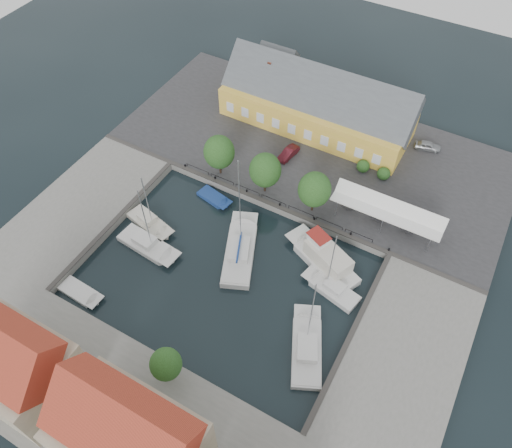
{
  "coord_description": "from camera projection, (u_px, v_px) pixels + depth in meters",
  "views": [
    {
      "loc": [
        19.47,
        -28.75,
        50.17
      ],
      "look_at": [
        0.0,
        6.0,
        1.5
      ],
      "focal_mm": 35.0,
      "sensor_mm": 36.0,
      "label": 1
    }
  ],
  "objects": [
    {
      "name": "ground",
      "position": [
        232.0,
        265.0,
        60.74
      ],
      "size": [
        140.0,
        140.0,
        0.0
      ],
      "primitive_type": "plane",
      "color": "black",
      "rests_on": "ground"
    },
    {
      "name": "south_bank",
      "position": [
        121.0,
        417.0,
        48.75
      ],
      "size": [
        56.0,
        14.0,
        1.0
      ],
      "primitive_type": "cube",
      "color": "slate",
      "rests_on": "ground"
    },
    {
      "name": "west_quay",
      "position": [
        82.0,
        207.0,
        66.06
      ],
      "size": [
        12.0,
        24.0,
        1.0
      ],
      "primitive_type": "cube",
      "color": "slate",
      "rests_on": "ground"
    },
    {
      "name": "car_red",
      "position": [
        288.0,
        153.0,
        70.98
      ],
      "size": [
        1.94,
        4.03,
        1.28
      ],
      "primitive_type": "imported",
      "rotation": [
        0.0,
        0.0,
        -0.16
      ],
      "color": "#4F121B",
      "rests_on": "north_quay"
    },
    {
      "name": "west_boat_c",
      "position": [
        148.0,
        246.0,
        62.26
      ],
      "size": [
        8.79,
        3.48,
        11.56
      ],
      "color": "silver",
      "rests_on": "ground"
    },
    {
      "name": "townhouses",
      "position": [
        109.0,
        430.0,
        42.8
      ],
      "size": [
        36.3,
        8.5,
        12.0
      ],
      "color": "#BEB292",
      "rests_on": "south_bank"
    },
    {
      "name": "trawler",
      "position": [
        324.0,
        259.0,
        60.04
      ],
      "size": [
        10.92,
        7.22,
        5.0
      ],
      "color": "silver",
      "rests_on": "ground"
    },
    {
      "name": "warehouse",
      "position": [
        314.0,
        103.0,
        73.78
      ],
      "size": [
        28.56,
        14.0,
        9.55
      ],
      "color": "gold",
      "rests_on": "north_quay"
    },
    {
      "name": "car_silver",
      "position": [
        428.0,
        146.0,
        71.96
      ],
      "size": [
        4.02,
        2.38,
        1.28
      ],
      "primitive_type": "imported",
      "rotation": [
        0.0,
        0.0,
        1.81
      ],
      "color": "#9FA2A6",
      "rests_on": "north_quay"
    },
    {
      "name": "east_boat_c",
      "position": [
        307.0,
        349.0,
        53.53
      ],
      "size": [
        6.77,
        9.97,
        12.22
      ],
      "color": "silver",
      "rests_on": "ground"
    },
    {
      "name": "west_boat_b",
      "position": [
        150.0,
        224.0,
        64.54
      ],
      "size": [
        7.32,
        3.96,
        9.8
      ],
      "color": "beige",
      "rests_on": "ground"
    },
    {
      "name": "east_quay",
      "position": [
        401.0,
        360.0,
        52.44
      ],
      "size": [
        12.0,
        24.0,
        1.0
      ],
      "primitive_type": "cube",
      "color": "slate",
      "rests_on": "ground"
    },
    {
      "name": "tent_canopy",
      "position": [
        388.0,
        209.0,
        61.57
      ],
      "size": [
        14.0,
        4.0,
        2.83
      ],
      "color": "white",
      "rests_on": "north_quay"
    },
    {
      "name": "quay_edge_fittings",
      "position": [
        251.0,
        233.0,
        62.53
      ],
      "size": [
        56.0,
        24.72,
        0.4
      ],
      "color": "#383533",
      "rests_on": "north_quay"
    },
    {
      "name": "center_sailboat",
      "position": [
        240.0,
        251.0,
        61.58
      ],
      "size": [
        7.52,
        11.64,
        15.24
      ],
      "color": "silver",
      "rests_on": "ground"
    },
    {
      "name": "north_quay",
      "position": [
        313.0,
        150.0,
        73.06
      ],
      "size": [
        56.0,
        26.0,
        1.0
      ],
      "primitive_type": "cube",
      "color": "#2D2D30",
      "rests_on": "ground"
    },
    {
      "name": "launch_nw",
      "position": [
        214.0,
        198.0,
        67.55
      ],
      "size": [
        5.25,
        2.93,
        0.88
      ],
      "color": "navy",
      "rests_on": "ground"
    },
    {
      "name": "east_boat_a",
      "position": [
        332.0,
        289.0,
        58.23
      ],
      "size": [
        7.48,
        3.93,
        10.37
      ],
      "color": "silver",
      "rests_on": "ground"
    },
    {
      "name": "quay_trees",
      "position": [
        265.0,
        170.0,
        64.21
      ],
      "size": [
        18.2,
        4.2,
        6.3
      ],
      "color": "black",
      "rests_on": "north_quay"
    },
    {
      "name": "launch_sw",
      "position": [
        81.0,
        293.0,
        58.1
      ],
      "size": [
        5.76,
        2.37,
        0.98
      ],
      "color": "silver",
      "rests_on": "ground"
    }
  ]
}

